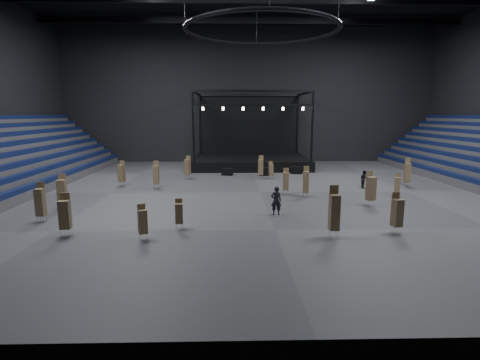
{
  "coord_description": "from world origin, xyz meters",
  "views": [
    {
      "loc": [
        -2.48,
        -30.86,
        6.47
      ],
      "look_at": [
        -1.76,
        -2.0,
        1.4
      ],
      "focal_mm": 28.0,
      "sensor_mm": 36.0,
      "label": 1
    }
  ],
  "objects_px": {
    "flight_case_right": "(297,170)",
    "man_center": "(276,201)",
    "flight_case_left": "(227,172)",
    "chair_stack_1": "(397,185)",
    "flight_case_mid": "(265,171)",
    "chair_stack_3": "(306,181)",
    "chair_stack_2": "(188,167)",
    "chair_stack_6": "(179,213)",
    "chair_stack_14": "(261,167)",
    "crew_member": "(364,179)",
    "chair_stack_12": "(397,212)",
    "stage": "(250,155)",
    "chair_stack_10": "(121,173)",
    "chair_stack_0": "(40,201)",
    "chair_stack_7": "(143,221)",
    "chair_stack_5": "(334,211)",
    "chair_stack_9": "(407,172)",
    "chair_stack_4": "(65,214)",
    "chair_stack_8": "(156,174)",
    "chair_stack_16": "(62,191)",
    "chair_stack_11": "(371,188)",
    "chair_stack_17": "(286,181)",
    "chair_stack_15": "(271,169)"
  },
  "relations": [
    {
      "from": "flight_case_right",
      "to": "man_center",
      "type": "bearing_deg",
      "value": -104.24
    },
    {
      "from": "flight_case_left",
      "to": "chair_stack_1",
      "type": "xyz_separation_m",
      "value": [
        13.55,
        -11.02,
        0.61
      ]
    },
    {
      "from": "flight_case_mid",
      "to": "chair_stack_3",
      "type": "distance_m",
      "value": 11.01
    },
    {
      "from": "chair_stack_2",
      "to": "chair_stack_6",
      "type": "distance_m",
      "value": 16.86
    },
    {
      "from": "chair_stack_14",
      "to": "crew_member",
      "type": "bearing_deg",
      "value": -17.21
    },
    {
      "from": "chair_stack_1",
      "to": "chair_stack_6",
      "type": "bearing_deg",
      "value": -130.73
    },
    {
      "from": "chair_stack_12",
      "to": "chair_stack_3",
      "type": "bearing_deg",
      "value": 93.46
    },
    {
      "from": "stage",
      "to": "chair_stack_10",
      "type": "relative_size",
      "value": 5.95
    },
    {
      "from": "chair_stack_2",
      "to": "chair_stack_0",
      "type": "bearing_deg",
      "value": -92.22
    },
    {
      "from": "chair_stack_3",
      "to": "chair_stack_7",
      "type": "bearing_deg",
      "value": -120.76
    },
    {
      "from": "flight_case_left",
      "to": "chair_stack_5",
      "type": "xyz_separation_m",
      "value": [
        5.83,
        -20.74,
        1.04
      ]
    },
    {
      "from": "chair_stack_7",
      "to": "chair_stack_9",
      "type": "xyz_separation_m",
      "value": [
        20.57,
        14.13,
        0.31
      ]
    },
    {
      "from": "chair_stack_1",
      "to": "chair_stack_7",
      "type": "relative_size",
      "value": 0.99
    },
    {
      "from": "chair_stack_4",
      "to": "chair_stack_8",
      "type": "relative_size",
      "value": 0.96
    },
    {
      "from": "chair_stack_4",
      "to": "chair_stack_16",
      "type": "height_order",
      "value": "chair_stack_16"
    },
    {
      "from": "chair_stack_9",
      "to": "man_center",
      "type": "height_order",
      "value": "chair_stack_9"
    },
    {
      "from": "stage",
      "to": "crew_member",
      "type": "relative_size",
      "value": 8.91
    },
    {
      "from": "chair_stack_9",
      "to": "chair_stack_6",
      "type": "bearing_deg",
      "value": -134.59
    },
    {
      "from": "chair_stack_2",
      "to": "chair_stack_4",
      "type": "xyz_separation_m",
      "value": [
        -4.49,
        -17.96,
        -0.0
      ]
    },
    {
      "from": "chair_stack_1",
      "to": "chair_stack_14",
      "type": "bearing_deg",
      "value": 161.48
    },
    {
      "from": "chair_stack_11",
      "to": "man_center",
      "type": "distance_m",
      "value": 7.36
    },
    {
      "from": "flight_case_right",
      "to": "crew_member",
      "type": "bearing_deg",
      "value": -60.17
    },
    {
      "from": "chair_stack_1",
      "to": "chair_stack_11",
      "type": "bearing_deg",
      "value": -115.15
    },
    {
      "from": "chair_stack_8",
      "to": "chair_stack_17",
      "type": "bearing_deg",
      "value": -13.88
    },
    {
      "from": "chair_stack_1",
      "to": "chair_stack_3",
      "type": "height_order",
      "value": "chair_stack_3"
    },
    {
      "from": "chair_stack_1",
      "to": "chair_stack_11",
      "type": "xyz_separation_m",
      "value": [
        -3.22,
        -2.91,
        0.33
      ]
    },
    {
      "from": "chair_stack_1",
      "to": "chair_stack_15",
      "type": "distance_m",
      "value": 12.57
    },
    {
      "from": "chair_stack_1",
      "to": "chair_stack_17",
      "type": "relative_size",
      "value": 0.87
    },
    {
      "from": "stage",
      "to": "chair_stack_16",
      "type": "distance_m",
      "value": 25.95
    },
    {
      "from": "chair_stack_11",
      "to": "chair_stack_9",
      "type": "bearing_deg",
      "value": 27.96
    },
    {
      "from": "chair_stack_3",
      "to": "chair_stack_4",
      "type": "bearing_deg",
      "value": -132.03
    },
    {
      "from": "flight_case_right",
      "to": "crew_member",
      "type": "relative_size",
      "value": 0.78
    },
    {
      "from": "chair_stack_4",
      "to": "chair_stack_16",
      "type": "distance_m",
      "value": 6.31
    },
    {
      "from": "chair_stack_17",
      "to": "chair_stack_1",
      "type": "bearing_deg",
      "value": 1.94
    },
    {
      "from": "chair_stack_6",
      "to": "chair_stack_15",
      "type": "xyz_separation_m",
      "value": [
        7.03,
        16.7,
        0.02
      ]
    },
    {
      "from": "chair_stack_4",
      "to": "chair_stack_5",
      "type": "bearing_deg",
      "value": -9.41
    },
    {
      "from": "chair_stack_12",
      "to": "crew_member",
      "type": "relative_size",
      "value": 1.46
    },
    {
      "from": "chair_stack_7",
      "to": "chair_stack_17",
      "type": "distance_m",
      "value": 14.27
    },
    {
      "from": "chair_stack_3",
      "to": "chair_stack_7",
      "type": "height_order",
      "value": "chair_stack_3"
    },
    {
      "from": "chair_stack_0",
      "to": "man_center",
      "type": "distance_m",
      "value": 14.52
    },
    {
      "from": "chair_stack_17",
      "to": "chair_stack_9",
      "type": "bearing_deg",
      "value": 24.65
    },
    {
      "from": "chair_stack_6",
      "to": "crew_member",
      "type": "relative_size",
      "value": 1.12
    },
    {
      "from": "flight_case_left",
      "to": "man_center",
      "type": "xyz_separation_m",
      "value": [
        3.32,
        -16.13,
        0.56
      ]
    },
    {
      "from": "chair_stack_3",
      "to": "crew_member",
      "type": "xyz_separation_m",
      "value": [
        5.96,
        3.69,
        -0.48
      ]
    },
    {
      "from": "chair_stack_7",
      "to": "chair_stack_5",
      "type": "bearing_deg",
      "value": -23.85
    },
    {
      "from": "chair_stack_2",
      "to": "chair_stack_12",
      "type": "bearing_deg",
      "value": -29.98
    },
    {
      "from": "flight_case_right",
      "to": "chair_stack_12",
      "type": "height_order",
      "value": "chair_stack_12"
    },
    {
      "from": "chair_stack_10",
      "to": "chair_stack_11",
      "type": "distance_m",
      "value": 21.43
    },
    {
      "from": "chair_stack_8",
      "to": "chair_stack_9",
      "type": "height_order",
      "value": "chair_stack_9"
    },
    {
      "from": "chair_stack_14",
      "to": "chair_stack_16",
      "type": "xyz_separation_m",
      "value": [
        -14.58,
        -12.37,
        0.08
      ]
    }
  ]
}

